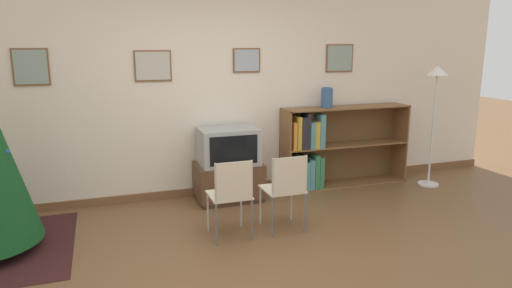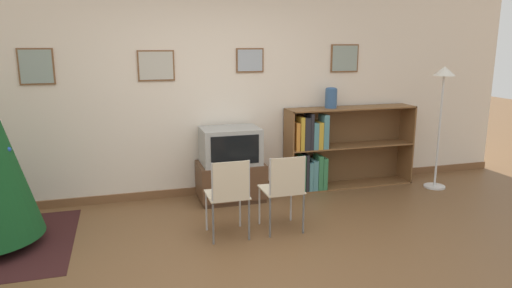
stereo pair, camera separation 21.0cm
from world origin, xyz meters
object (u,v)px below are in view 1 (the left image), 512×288
object	(u,v)px
television	(228,146)
bookshelf	(324,149)
folding_chair_right	(286,188)
folding_chair_left	(231,194)
vase	(327,97)
standing_lamp	(436,95)
tv_console	(229,181)

from	to	relation	value
television	bookshelf	distance (m)	1.38
bookshelf	folding_chair_right	bearing A→B (deg)	-130.80
folding_chair_left	folding_chair_right	xyz separation A→B (m)	(0.58, 0.00, 0.00)
vase	folding_chair_right	bearing A→B (deg)	-131.11
folding_chair_right	standing_lamp	bearing A→B (deg)	18.36
tv_console	bookshelf	bearing A→B (deg)	4.31
television	folding_chair_left	bearing A→B (deg)	-104.22
tv_console	television	bearing A→B (deg)	-90.00
television	folding_chair_right	world-z (taller)	television
television	standing_lamp	size ratio (longest dim) A/B	0.43
folding_chair_left	folding_chair_right	size ratio (longest dim) A/B	1.00
tv_console	folding_chair_right	size ratio (longest dim) A/B	0.98
tv_console	standing_lamp	distance (m)	2.96
television	folding_chair_right	xyz separation A→B (m)	(0.29, -1.14, -0.22)
folding_chair_right	vase	distance (m)	1.83
folding_chair_left	standing_lamp	world-z (taller)	standing_lamp
standing_lamp	television	bearing A→B (deg)	173.45
television	bookshelf	xyz separation A→B (m)	(1.36, 0.11, -0.16)
vase	standing_lamp	distance (m)	1.44
standing_lamp	folding_chair_right	bearing A→B (deg)	-161.64
television	folding_chair_right	size ratio (longest dim) A/B	0.86
folding_chair_right	folding_chair_left	bearing A→B (deg)	180.00
bookshelf	standing_lamp	distance (m)	1.63
television	vase	xyz separation A→B (m)	(1.39, 0.12, 0.53)
folding_chair_left	vase	xyz separation A→B (m)	(1.68, 1.26, 0.74)
vase	standing_lamp	xyz separation A→B (m)	(1.37, -0.44, 0.03)
standing_lamp	tv_console	bearing A→B (deg)	173.40
folding_chair_left	bookshelf	size ratio (longest dim) A/B	0.46
tv_console	bookshelf	world-z (taller)	bookshelf
tv_console	folding_chair_right	world-z (taller)	folding_chair_right
television	standing_lamp	distance (m)	2.84
folding_chair_left	folding_chair_right	bearing A→B (deg)	0.00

